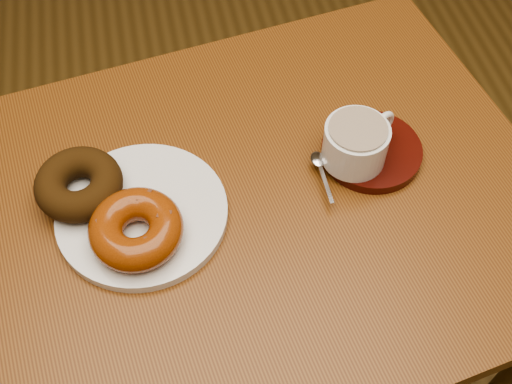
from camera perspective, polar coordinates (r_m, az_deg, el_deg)
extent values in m
cube|color=brown|center=(0.85, -1.32, -1.59)|extent=(0.91, 0.74, 0.03)
cylinder|color=#422E13|center=(1.32, -20.42, -6.45)|extent=(0.05, 0.05, 0.74)
cylinder|color=#422E13|center=(1.40, 9.45, 2.67)|extent=(0.05, 0.05, 0.74)
cylinder|color=silver|center=(0.83, -10.08, -1.89)|extent=(0.27, 0.27, 0.01)
torus|color=#341E0A|center=(0.85, -15.48, 0.68)|extent=(0.12, 0.12, 0.04)
torus|color=#83390E|center=(0.79, -10.61, -3.26)|extent=(0.16, 0.16, 0.04)
cube|color=#512B1B|center=(0.77, -8.14, -2.10)|extent=(0.01, 0.01, 0.00)
cube|color=#512B1B|center=(0.78, -8.54, -1.19)|extent=(0.01, 0.01, 0.00)
cube|color=#512B1B|center=(0.79, -9.38, -0.56)|extent=(0.01, 0.01, 0.00)
cube|color=#512B1B|center=(0.79, -10.48, -0.32)|extent=(0.01, 0.01, 0.00)
cube|color=#512B1B|center=(0.80, -11.63, -0.51)|extent=(0.01, 0.01, 0.00)
cube|color=#512B1B|center=(0.79, -12.64, -1.10)|extent=(0.01, 0.01, 0.00)
cube|color=#512B1B|center=(0.79, -13.30, -1.97)|extent=(0.01, 0.01, 0.00)
cube|color=#512B1B|center=(0.78, -13.48, -2.98)|extent=(0.01, 0.01, 0.00)
cube|color=#512B1B|center=(0.77, -13.14, -3.92)|extent=(0.01, 0.01, 0.00)
cube|color=#512B1B|center=(0.76, -12.32, -4.61)|extent=(0.01, 0.01, 0.00)
cube|color=#512B1B|center=(0.76, -11.18, -4.89)|extent=(0.01, 0.01, 0.00)
cube|color=#512B1B|center=(0.75, -9.95, -4.69)|extent=(0.01, 0.01, 0.00)
cube|color=#512B1B|center=(0.76, -8.91, -4.06)|extent=(0.01, 0.01, 0.00)
cube|color=#512B1B|center=(0.76, -8.26, -3.13)|extent=(0.01, 0.01, 0.00)
cylinder|color=#370C07|center=(0.90, 10.21, 3.62)|extent=(0.19, 0.19, 0.01)
cylinder|color=silver|center=(0.85, 8.82, 4.25)|extent=(0.09, 0.09, 0.06)
cylinder|color=#52331C|center=(0.83, 9.08, 5.56)|extent=(0.08, 0.08, 0.00)
torus|color=silver|center=(0.88, 11.18, 5.95)|extent=(0.04, 0.03, 0.04)
ellipsoid|color=silver|center=(0.86, 5.50, 2.93)|extent=(0.02, 0.03, 0.01)
cube|color=silver|center=(0.84, 6.17, 0.90)|extent=(0.01, 0.07, 0.00)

